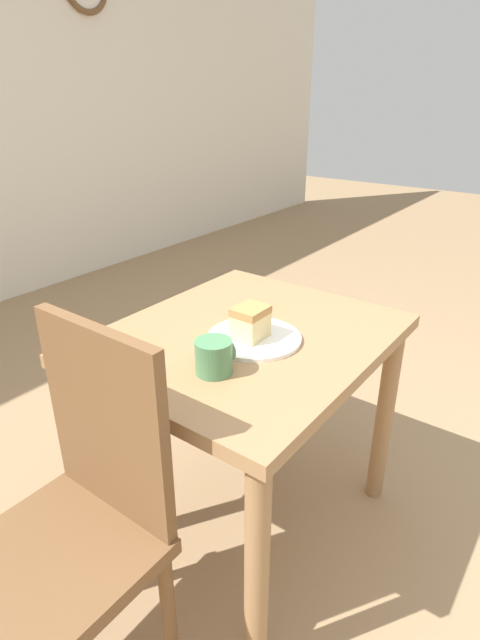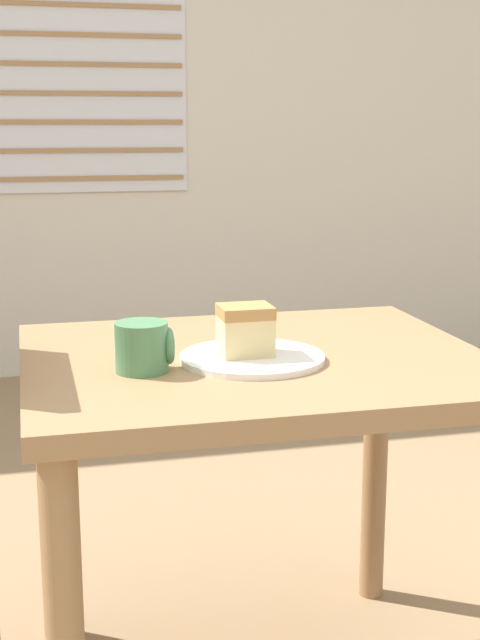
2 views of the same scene
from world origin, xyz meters
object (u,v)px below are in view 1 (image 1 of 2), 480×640
Objects in this scene: cake_slice at (250,322)px; plate at (254,338)px; chair_near_window at (77,519)px; coffee_mug at (215,356)px; dining_table_near at (245,369)px.

plate is at bearing -22.66° from cake_slice.
chair_near_window is 9.86× the size of cake_slice.
chair_near_window is 3.52× the size of plate.
cake_slice is at bearing 85.48° from chair_near_window.
plate is 2.80× the size of cake_slice.
coffee_mug reaches higher than plate.
dining_table_near is 0.29m from coffee_mug.
plate is 0.21m from coffee_mug.
dining_table_near is 9.10× the size of cake_slice.
coffee_mug is (-0.22, -0.07, 0.17)m from dining_table_near.
coffee_mug is (-0.21, -0.02, 0.04)m from plate.
cake_slice is at bearing 157.34° from plate.
cake_slice is at bearing -126.94° from dining_table_near.
plate is (0.61, -0.05, 0.22)m from chair_near_window.
chair_near_window is at bearing 175.10° from plate.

